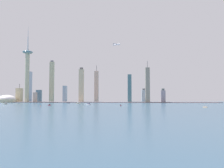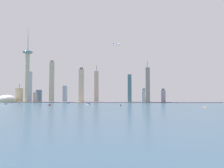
{
  "view_description": "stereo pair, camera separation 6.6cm",
  "coord_description": "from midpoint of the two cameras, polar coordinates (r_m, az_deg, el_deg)",
  "views": [
    {
      "loc": [
        89.42,
        -423.21,
        26.92
      ],
      "look_at": [
        41.13,
        402.3,
        72.83
      ],
      "focal_mm": 33.97,
      "sensor_mm": 36.0,
      "label": 1
    },
    {
      "loc": [
        89.48,
        -423.2,
        26.92
      ],
      "look_at": [
        41.13,
        402.3,
        72.83
      ],
      "focal_mm": 33.97,
      "sensor_mm": 36.0,
      "label": 2
    }
  ],
  "objects": [
    {
      "name": "ground_plane",
      "position": [
        433.39,
        -8.63,
        -6.7
      ],
      "size": [
        6000.0,
        6000.0,
        0.0
      ],
      "primitive_type": "plane",
      "color": "#304C63"
    },
    {
      "name": "waterfront_pier",
      "position": [
        859.1,
        -2.64,
        -4.9
      ],
      "size": [
        917.08,
        69.4,
        2.09
      ],
      "primitive_type": "cube",
      "color": "#6C5C60",
      "rests_on": "ground"
    },
    {
      "name": "observation_tower",
      "position": [
        945.26,
        -21.83,
        4.1
      ],
      "size": [
        40.39,
        40.39,
        323.07
      ],
      "color": "#B0B697",
      "rests_on": "ground"
    },
    {
      "name": "stadium_dome",
      "position": [
        960.43,
        -26.44,
        -3.79
      ],
      "size": [
        71.52,
        71.52,
        33.7
      ],
      "color": "#BCBD9B",
      "rests_on": "ground"
    },
    {
      "name": "skyscraper_0",
      "position": [
        1052.49,
        -21.56,
        -0.64
      ],
      "size": [
        22.0,
        27.28,
        139.03
      ],
      "color": "#90A6BC",
      "rests_on": "ground"
    },
    {
      "name": "skyscraper_1",
      "position": [
        938.37,
        -12.56,
        -2.6
      ],
      "size": [
        13.61,
        24.49,
        70.13
      ],
      "color": "#7F9DB4",
      "rests_on": "ground"
    },
    {
      "name": "skyscraper_2",
      "position": [
        905.6,
        -8.26,
        -0.36
      ],
      "size": [
        20.12,
        13.01,
        146.75
      ],
      "color": "#C1B999",
      "rests_on": "ground"
    },
    {
      "name": "skyscraper_3",
      "position": [
        935.13,
        -4.21,
        -0.67
      ],
      "size": [
        16.06,
        25.56,
        160.99
      ],
      "color": "#C3A996",
      "rests_on": "ground"
    },
    {
      "name": "skyscraper_4",
      "position": [
        992.04,
        -23.69,
        -2.74
      ],
      "size": [
        20.46,
        26.05,
        77.89
      ],
      "color": "#BFB28B",
      "rests_on": "ground"
    },
    {
      "name": "skyscraper_5",
      "position": [
        953.96,
        -19.09,
        -3.07
      ],
      "size": [
        22.22,
        12.1,
        51.62
      ],
      "color": "slate",
      "rests_on": "ground"
    },
    {
      "name": "skyscraper_6",
      "position": [
        916.22,
        8.55,
        -3.13
      ],
      "size": [
        17.69,
        26.84,
        57.67
      ],
      "color": "#A5BFCE",
      "rests_on": "ground"
    },
    {
      "name": "skyscraper_7",
      "position": [
        868.94,
        4.74,
        -1.2
      ],
      "size": [
        15.47,
        27.4,
        113.61
      ],
      "color": "#3F6D79",
      "rests_on": "ground"
    },
    {
      "name": "skyscraper_8",
      "position": [
        843.91,
        9.53,
        -0.28
      ],
      "size": [
        16.29,
        21.15,
        164.61
      ],
      "color": "gray",
      "rests_on": "ground"
    },
    {
      "name": "skyscraper_9",
      "position": [
        976.51,
        -15.91,
        0.65
      ],
      "size": [
        18.05,
        13.37,
        183.68
      ],
      "color": "#B0B492",
      "rests_on": "ground"
    },
    {
      "name": "skyscraper_10",
      "position": [
        853.21,
        13.58,
        -3.2
      ],
      "size": [
        16.18,
        16.77,
        55.04
      ],
      "color": "gray",
      "rests_on": "ground"
    },
    {
      "name": "skyscraper_11",
      "position": [
        918.44,
        -19.99,
        -3.4
      ],
      "size": [
        12.68,
        13.54,
        40.64
      ],
      "color": "#B2A396",
      "rests_on": "ground"
    },
    {
      "name": "boat_0",
      "position": [
        750.88,
        -26.72,
        -4.76
      ],
      "size": [
        10.59,
        11.01,
        9.02
      ],
      "rotation": [
        0.0,
        0.0,
        0.82
      ],
      "color": "beige",
      "rests_on": "ground"
    },
    {
      "name": "boat_1",
      "position": [
        791.31,
        -11.69,
        -4.96
      ],
      "size": [
        10.58,
        5.71,
        9.19
      ],
      "rotation": [
        0.0,
        0.0,
        6.07
      ],
      "color": "#1B1C34",
      "rests_on": "ground"
    },
    {
      "name": "boat_2",
      "position": [
        527.67,
        23.75,
        -5.67
      ],
      "size": [
        8.93,
        9.03,
        4.06
      ],
      "rotation": [
        0.0,
        0.0,
        2.35
      ],
      "color": "beige",
      "rests_on": "ground"
    },
    {
      "name": "boat_3",
      "position": [
        736.87,
        -9.09,
        -5.12
      ],
      "size": [
        13.08,
        17.47,
        3.9
      ],
      "rotation": [
        0.0,
        0.0,
        4.23
      ],
      "color": "beige",
      "rests_on": "ground"
    },
    {
      "name": "boat_4",
      "position": [
        618.76,
        -16.51,
        -5.41
      ],
      "size": [
        7.96,
        3.78,
        4.01
      ],
      "rotation": [
        0.0,
        0.0,
        6.1
      ],
      "color": "#B7182D",
      "rests_on": "ground"
    },
    {
      "name": "boat_5",
      "position": [
        795.13,
        -9.16,
        -5.0
      ],
      "size": [
        8.58,
        13.86,
        2.82
      ],
      "rotation": [
        0.0,
        0.0,
        5.06
      ],
      "color": "#19212D",
      "rests_on": "ground"
    },
    {
      "name": "boat_6",
      "position": [
        569.82,
        2.37,
        -5.75
      ],
      "size": [
        3.24,
        9.06,
        3.71
      ],
      "rotation": [
        0.0,
        0.0,
        1.51
      ],
      "color": "#B6292F",
      "rests_on": "ground"
    },
    {
      "name": "boat_7",
      "position": [
        630.82,
        -6.3,
        -5.45
      ],
      "size": [
        15.29,
        18.56,
        9.92
      ],
      "rotation": [
        0.0,
        0.0,
        2.14
      ],
      "color": "white",
      "rests_on": "ground"
    },
    {
      "name": "channel_buoy_0",
      "position": [
        564.81,
        -18.74,
        -5.6
      ],
      "size": [
        1.58,
        1.58,
        2.85
      ],
      "primitive_type": "cone",
      "color": "#E54C19",
      "rests_on": "ground"
    },
    {
      "name": "airplane",
      "position": [
        875.81,
        1.25,
        10.58
      ],
      "size": [
        32.89,
        34.07,
        8.95
      ],
      "rotation": [
        0.0,
        0.0,
        5.72
      ],
      "color": "silver"
    }
  ]
}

